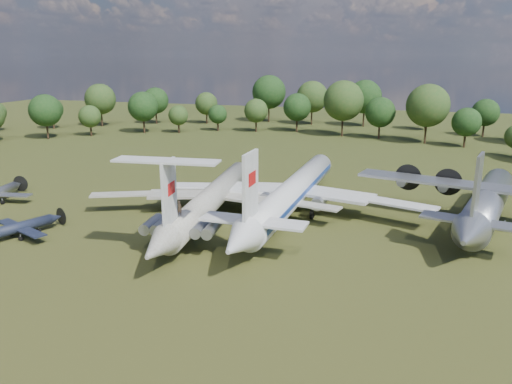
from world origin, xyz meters
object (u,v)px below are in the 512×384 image
(il62_airliner, at_px, (212,203))
(an12_transport, at_px, (486,207))
(person_on_il62, at_px, (179,208))
(small_prop_west, at_px, (17,230))
(tu104_jet, at_px, (293,197))

(il62_airliner, xyz_separation_m, an12_transport, (34.74, 7.46, 0.30))
(il62_airliner, distance_m, person_on_il62, 12.63)
(il62_airliner, relative_size, small_prop_west, 3.43)
(tu104_jet, distance_m, small_prop_west, 34.98)
(an12_transport, xyz_separation_m, person_on_il62, (-33.55, -19.66, 2.71))
(tu104_jet, bearing_deg, il62_airliner, -151.82)
(il62_airliner, bearing_deg, an12_transport, 6.54)
(small_prop_west, bearing_deg, person_on_il62, 26.15)
(il62_airliner, distance_m, an12_transport, 35.54)
(person_on_il62, bearing_deg, tu104_jet, -120.02)
(tu104_jet, relative_size, person_on_il62, 30.52)
(an12_transport, xyz_separation_m, small_prop_west, (-54.32, -21.14, -1.54))
(small_prop_west, bearing_deg, il62_airliner, 57.03)
(small_prop_west, height_order, person_on_il62, person_on_il62)
(il62_airliner, xyz_separation_m, person_on_il62, (1.19, -12.20, 3.01))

